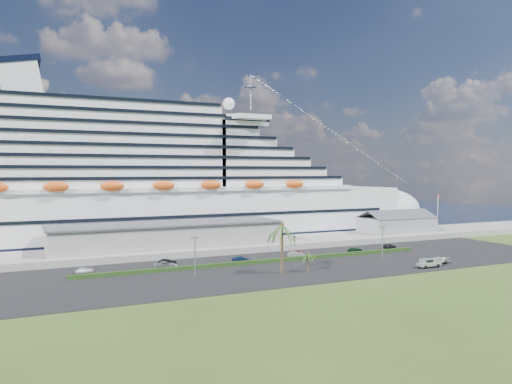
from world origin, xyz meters
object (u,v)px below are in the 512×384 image
pickup_truck (428,263)px  parked_car_3 (242,259)px  boat_trailer (442,259)px  cruise_ship (159,188)px

pickup_truck → parked_car_3: bearing=146.0°
pickup_truck → boat_trailer: size_ratio=0.94×
cruise_ship → boat_trailer: bearing=-52.8°
cruise_ship → parked_car_3: cruise_ship is taller
parked_car_3 → boat_trailer: (41.59, -21.75, 0.46)m
parked_car_3 → pickup_truck: bearing=-105.3°
boat_trailer → cruise_ship: bearing=127.2°
cruise_ship → boat_trailer: (50.42, -66.39, -15.41)m
parked_car_3 → pickup_truck: 42.75m
pickup_truck → boat_trailer: 6.50m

